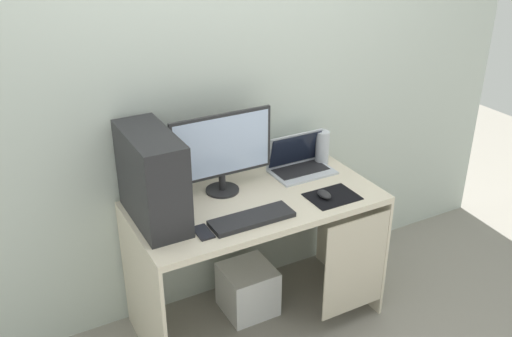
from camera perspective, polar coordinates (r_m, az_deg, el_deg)
ground_plane at (r=3.41m, az=0.00°, el=-14.51°), size 8.00×8.00×0.00m
wall_back at (r=3.06m, az=-3.27°, el=8.59°), size 4.00×0.05×2.60m
desk at (r=3.05m, az=0.39°, el=-5.89°), size 1.31×0.65×0.77m
pc_tower at (r=2.73m, az=-10.34°, el=-0.90°), size 0.21×0.50×0.45m
monitor at (r=2.94m, az=-3.41°, el=1.79°), size 0.56×0.18×0.44m
laptop at (r=3.26m, az=4.38°, el=0.46°), size 0.35×0.23×0.22m
speaker at (r=3.35m, az=6.63°, el=2.11°), size 0.08×0.08×0.20m
keyboard at (r=2.78m, az=-0.41°, el=-5.02°), size 0.42×0.14×0.02m
mousepad at (r=3.02m, az=7.62°, el=-2.79°), size 0.26×0.20×0.00m
mouse_left at (r=2.99m, az=6.82°, el=-2.59°), size 0.06×0.10×0.03m
cell_phone at (r=2.70m, az=-5.30°, el=-6.36°), size 0.07×0.13×0.01m
subwoofer at (r=3.37m, az=-0.83°, el=-11.94°), size 0.29×0.29×0.29m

